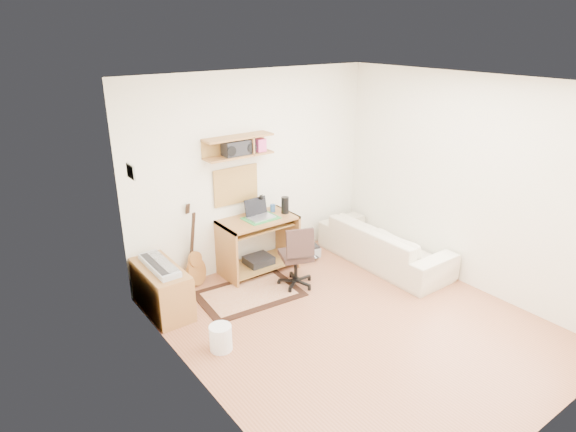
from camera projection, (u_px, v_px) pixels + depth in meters
floor at (355, 325)px, 5.43m from camera, size 3.60×4.00×0.01m
ceiling at (369, 83)px, 4.48m from camera, size 3.60×4.00×0.01m
back_wall at (254, 171)px, 6.46m from camera, size 3.60×0.01×2.60m
left_wall at (201, 264)px, 3.95m from camera, size 0.01×4.00×2.60m
right_wall at (469, 184)px, 5.95m from camera, size 0.01×4.00×2.60m
wall_shelf at (239, 146)px, 6.05m from camera, size 0.90×0.25×0.26m
cork_board at (236, 185)px, 6.32m from camera, size 0.64×0.03×0.49m
wall_photo at (131, 172)px, 4.93m from camera, size 0.02×0.20×0.15m
desk at (258, 245)px, 6.50m from camera, size 1.00×0.55×0.75m
laptop at (261, 209)px, 6.33m from camera, size 0.34×0.34×0.25m
speaker at (285, 205)px, 6.51m from camera, size 0.10×0.10×0.22m
desk_lamp at (262, 203)px, 6.52m from camera, size 0.09×0.09×0.27m
pencil_cup at (273, 208)px, 6.59m from camera, size 0.07×0.07×0.10m
boombox at (238, 148)px, 6.04m from camera, size 0.39×0.18×0.20m
rug at (249, 294)px, 6.04m from camera, size 1.29×0.91×0.02m
task_chair at (296, 255)px, 6.11m from camera, size 0.56×0.56×0.84m
cabinet at (162, 289)px, 5.61m from camera, size 0.40×0.90×0.55m
music_keyboard at (159, 265)px, 5.50m from camera, size 0.22×0.72×0.06m
guitar at (194, 246)px, 6.07m from camera, size 0.33×0.25×1.07m
waste_basket at (221, 338)px, 4.97m from camera, size 0.27×0.27×0.28m
printer at (303, 250)px, 7.02m from camera, size 0.47×0.40×0.16m
sofa at (385, 238)px, 6.72m from camera, size 0.56×1.93×0.76m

